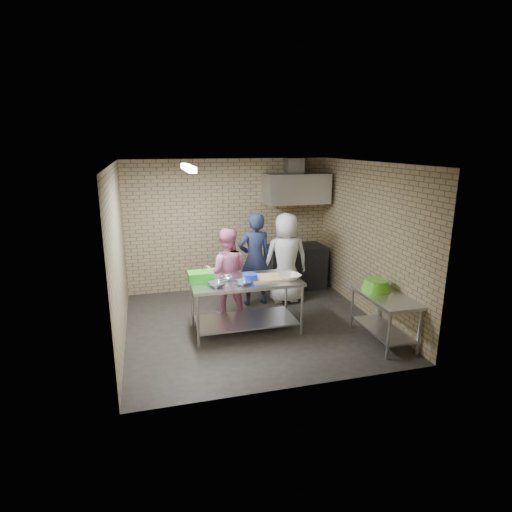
{
  "coord_description": "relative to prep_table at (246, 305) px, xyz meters",
  "views": [
    {
      "loc": [
        -1.67,
        -6.43,
        3.0
      ],
      "look_at": [
        0.1,
        0.2,
        1.15
      ],
      "focal_mm": 29.5,
      "sensor_mm": 36.0,
      "label": 1
    }
  ],
  "objects": [
    {
      "name": "floor",
      "position": [
        0.18,
        0.2,
        -0.44
      ],
      "size": [
        4.2,
        4.2,
        0.0
      ],
      "primitive_type": "plane",
      "color": "black",
      "rests_on": "ground"
    },
    {
      "name": "ceiling",
      "position": [
        0.18,
        0.2,
        2.26
      ],
      "size": [
        4.2,
        4.2,
        0.0
      ],
      "primitive_type": "plane",
      "rotation": [
        3.14,
        0.0,
        0.0
      ],
      "color": "black",
      "rests_on": "ground"
    },
    {
      "name": "back_wall",
      "position": [
        0.18,
        2.2,
        0.91
      ],
      "size": [
        4.2,
        0.06,
        2.7
      ],
      "primitive_type": "cube",
      "color": "#93835C",
      "rests_on": "ground"
    },
    {
      "name": "front_wall",
      "position": [
        0.18,
        -1.8,
        0.91
      ],
      "size": [
        4.2,
        0.06,
        2.7
      ],
      "primitive_type": "cube",
      "color": "#93835C",
      "rests_on": "ground"
    },
    {
      "name": "left_wall",
      "position": [
        -1.92,
        0.2,
        0.91
      ],
      "size": [
        0.06,
        4.0,
        2.7
      ],
      "primitive_type": "cube",
      "color": "#93835C",
      "rests_on": "ground"
    },
    {
      "name": "right_wall",
      "position": [
        2.28,
        0.2,
        0.91
      ],
      "size": [
        0.06,
        4.0,
        2.7
      ],
      "primitive_type": "cube",
      "color": "#93835C",
      "rests_on": "ground"
    },
    {
      "name": "prep_table",
      "position": [
        0.0,
        0.0,
        0.0
      ],
      "size": [
        1.76,
        0.88,
        0.88
      ],
      "primitive_type": "cube",
      "color": "#B4B7BB",
      "rests_on": "floor"
    },
    {
      "name": "side_counter",
      "position": [
        1.98,
        -0.9,
        -0.06
      ],
      "size": [
        0.6,
        1.2,
        0.75
      ],
      "primitive_type": "cube",
      "color": "silver",
      "rests_on": "floor"
    },
    {
      "name": "stove",
      "position": [
        1.53,
        1.85,
        0.01
      ],
      "size": [
        1.2,
        0.7,
        0.9
      ],
      "primitive_type": "cube",
      "color": "black",
      "rests_on": "floor"
    },
    {
      "name": "range_hood",
      "position": [
        1.53,
        1.9,
        1.66
      ],
      "size": [
        1.3,
        0.6,
        0.6
      ],
      "primitive_type": "cube",
      "color": "silver",
      "rests_on": "back_wall"
    },
    {
      "name": "hood_duct",
      "position": [
        1.53,
        2.05,
        2.11
      ],
      "size": [
        0.35,
        0.3,
        0.3
      ],
      "primitive_type": "cube",
      "color": "#A5A8AD",
      "rests_on": "back_wall"
    },
    {
      "name": "wall_shelf",
      "position": [
        1.83,
        2.09,
        1.48
      ],
      "size": [
        0.8,
        0.2,
        0.04
      ],
      "primitive_type": "cube",
      "color": "#3F2B19",
      "rests_on": "back_wall"
    },
    {
      "name": "fluorescent_fixture",
      "position": [
        -0.82,
        0.2,
        2.2
      ],
      "size": [
        0.1,
        1.25,
        0.08
      ],
      "primitive_type": "cube",
      "color": "white",
      "rests_on": "ceiling"
    },
    {
      "name": "green_crate",
      "position": [
        -0.7,
        0.12,
        0.52
      ],
      "size": [
        0.39,
        0.29,
        0.16
      ],
      "primitive_type": "cube",
      "color": "green",
      "rests_on": "prep_table"
    },
    {
      "name": "blue_tub",
      "position": [
        0.05,
        -0.1,
        0.5
      ],
      "size": [
        0.2,
        0.2,
        0.13
      ],
      "primitive_type": "cube",
      "color": "blue",
      "rests_on": "prep_table"
    },
    {
      "name": "cutting_board",
      "position": [
        0.35,
        -0.02,
        0.45
      ],
      "size": [
        0.54,
        0.41,
        0.03
      ],
      "primitive_type": "cube",
      "color": "#D2B979",
      "rests_on": "prep_table"
    },
    {
      "name": "mixing_bowl_a",
      "position": [
        -0.5,
        -0.2,
        0.47
      ],
      "size": [
        0.34,
        0.34,
        0.07
      ],
      "primitive_type": "imported",
      "rotation": [
        0.0,
        0.0,
        0.28
      ],
      "color": "#B1B3B8",
      "rests_on": "prep_table"
    },
    {
      "name": "mixing_bowl_b",
      "position": [
        -0.3,
        0.05,
        0.47
      ],
      "size": [
        0.26,
        0.26,
        0.07
      ],
      "primitive_type": "imported",
      "rotation": [
        0.0,
        0.0,
        0.28
      ],
      "color": "silver",
      "rests_on": "prep_table"
    },
    {
      "name": "mixing_bowl_c",
      "position": [
        -0.1,
        -0.22,
        0.47
      ],
      "size": [
        0.31,
        0.31,
        0.06
      ],
      "primitive_type": "imported",
      "rotation": [
        0.0,
        0.0,
        0.28
      ],
      "color": "silver",
      "rests_on": "prep_table"
    },
    {
      "name": "ceramic_bowl",
      "position": [
        0.7,
        -0.15,
        0.48
      ],
      "size": [
        0.42,
        0.42,
        0.08
      ],
      "primitive_type": "imported",
      "rotation": [
        0.0,
        0.0,
        0.28
      ],
      "color": "beige",
      "rests_on": "prep_table"
    },
    {
      "name": "green_basin",
      "position": [
        1.96,
        -0.65,
        0.4
      ],
      "size": [
        0.46,
        0.46,
        0.17
      ],
      "primitive_type": null,
      "color": "#59C626",
      "rests_on": "side_counter"
    },
    {
      "name": "bottle_red",
      "position": [
        1.58,
        2.09,
        1.59
      ],
      "size": [
        0.07,
        0.07,
        0.18
      ],
      "primitive_type": "cylinder",
      "color": "#B22619",
      "rests_on": "wall_shelf"
    },
    {
      "name": "bottle_green",
      "position": [
        1.98,
        2.09,
        1.58
      ],
      "size": [
        0.06,
        0.06,
        0.15
      ],
      "primitive_type": "cylinder",
      "color": "green",
      "rests_on": "wall_shelf"
    },
    {
      "name": "man_navy",
      "position": [
        0.45,
        1.13,
        0.45
      ],
      "size": [
        0.67,
        0.46,
        1.77
      ],
      "primitive_type": "imported",
      "rotation": [
        0.0,
        0.0,
        3.2
      ],
      "color": "#151D36",
      "rests_on": "floor"
    },
    {
      "name": "woman_pink",
      "position": [
        -0.16,
        0.75,
        0.35
      ],
      "size": [
        0.88,
        0.75,
        1.58
      ],
      "primitive_type": "imported",
      "rotation": [
        0.0,
        0.0,
        2.92
      ],
      "color": "#C86A92",
      "rests_on": "floor"
    },
    {
      "name": "woman_white",
      "position": [
        1.07,
        1.11,
        0.43
      ],
      "size": [
        0.88,
        0.61,
        1.74
      ],
      "primitive_type": "imported",
      "rotation": [
        0.0,
        0.0,
        3.08
      ],
      "color": "white",
      "rests_on": "floor"
    }
  ]
}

